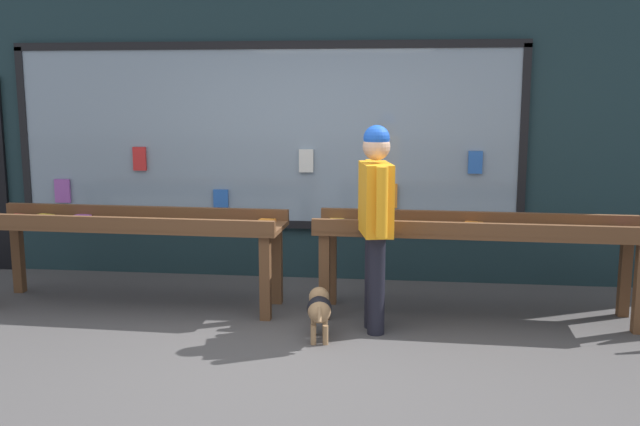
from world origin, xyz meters
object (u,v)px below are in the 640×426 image
object	(u,v)px
small_dog	(319,308)
person_browsing	(376,213)
display_table_left	(132,230)
display_table_right	(477,237)

from	to	relation	value
small_dog	person_browsing	bearing A→B (deg)	-67.94
display_table_left	display_table_right	distance (m)	3.07
display_table_left	person_browsing	bearing A→B (deg)	-11.47
display_table_left	small_dog	size ratio (longest dim) A/B	5.00
person_browsing	small_dog	world-z (taller)	person_browsing
display_table_left	display_table_right	size ratio (longest dim) A/B	1.00
display_table_right	person_browsing	xyz separation A→B (m)	(-0.85, -0.45, 0.27)
person_browsing	small_dog	distance (m)	0.88
display_table_left	display_table_right	bearing A→B (deg)	0.03
display_table_left	small_dog	world-z (taller)	display_table_left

